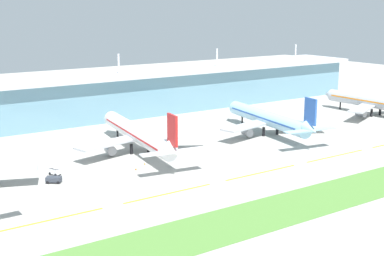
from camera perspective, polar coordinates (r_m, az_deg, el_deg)
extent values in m
plane|color=#A8A59E|center=(174.73, 7.22, -4.21)|extent=(600.00, 600.00, 0.00)
cube|color=#6693A8|center=(257.17, -8.19, 3.35)|extent=(280.00, 28.00, 18.74)
cube|color=silver|center=(255.73, -8.26, 5.62)|extent=(288.00, 34.00, 1.80)
cylinder|color=silver|center=(250.15, -7.73, 6.73)|extent=(0.90, 0.90, 9.00)
cylinder|color=silver|center=(279.69, 2.64, 7.45)|extent=(0.90, 0.90, 9.00)
cylinder|color=silver|center=(316.47, 10.85, 7.84)|extent=(0.90, 0.90, 9.00)
cylinder|color=white|center=(192.96, -5.84, -0.56)|extent=(14.34, 58.88, 5.80)
cone|color=white|center=(221.99, -8.64, 1.11)|extent=(6.04, 4.76, 5.51)
cone|color=white|center=(163.57, -1.92, -2.48)|extent=(5.85, 7.28, 5.72)
cube|color=red|center=(162.90, -2.08, -0.21)|extent=(1.63, 6.43, 9.50)
cube|color=white|center=(161.99, -3.77, -2.73)|extent=(10.36, 4.63, 0.36)
cube|color=white|center=(166.29, -0.26, -2.29)|extent=(10.36, 4.63, 0.36)
cube|color=#B7BABF|center=(185.50, -8.84, -1.60)|extent=(24.93, 12.24, 0.70)
cylinder|color=gray|center=(187.87, -8.59, -2.29)|extent=(3.82, 4.92, 3.20)
cube|color=#B7BABF|center=(193.63, -2.04, -0.85)|extent=(24.14, 18.02, 0.70)
cylinder|color=gray|center=(195.11, -2.53, -1.59)|extent=(3.82, 4.92, 3.20)
cylinder|color=black|center=(214.29, -7.85, -0.57)|extent=(0.70, 0.70, 3.60)
cylinder|color=black|center=(190.31, -6.40, -2.22)|extent=(1.10, 1.10, 3.60)
cylinder|color=black|center=(192.45, -4.61, -2.01)|extent=(1.10, 1.10, 3.60)
cube|color=red|center=(192.87, -5.84, -0.44)|extent=(13.52, 53.09, 0.60)
cylinder|color=#9ED1EA|center=(220.27, 7.88, 1.05)|extent=(14.39, 52.39, 5.80)
cone|color=#9ED1EA|center=(243.90, 4.33, 2.26)|extent=(6.10, 4.86, 5.51)
cone|color=#9ED1EA|center=(196.77, 12.44, -0.17)|extent=(5.96, 7.35, 5.72)
cube|color=#2D5BB7|center=(196.25, 12.36, 1.72)|extent=(1.75, 6.43, 9.50)
cube|color=#9ED1EA|center=(193.99, 11.05, -0.35)|extent=(10.39, 4.82, 0.36)
cube|color=#9ED1EA|center=(200.52, 13.61, -0.05)|extent=(10.39, 4.82, 0.36)
cube|color=#B7BABF|center=(210.68, 5.76, 0.21)|extent=(24.90, 11.81, 0.70)
cylinder|color=gray|center=(213.10, 5.83, -0.42)|extent=(3.90, 4.97, 3.20)
cube|color=#B7BABF|center=(223.62, 11.07, 0.76)|extent=(24.01, 18.36, 0.70)
cylinder|color=gray|center=(224.66, 10.58, 0.11)|extent=(3.90, 4.97, 3.20)
cylinder|color=black|center=(237.55, 5.31, 0.80)|extent=(0.70, 0.70, 3.60)
cylinder|color=black|center=(217.11, 7.55, -0.39)|extent=(1.10, 1.10, 3.60)
cylinder|color=black|center=(220.54, 8.96, -0.23)|extent=(1.10, 1.10, 3.60)
cube|color=#2D5BB7|center=(220.19, 7.88, 1.15)|extent=(13.56, 47.26, 0.60)
cylinder|color=#ADB2BC|center=(270.35, 18.34, 2.67)|extent=(6.45, 48.40, 5.80)
cone|color=#ADB2BC|center=(286.40, 14.16, 3.46)|extent=(5.56, 4.07, 5.51)
cube|color=#B7BABF|center=(258.48, 17.51, 2.00)|extent=(24.76, 15.56, 0.70)
cylinder|color=gray|center=(260.78, 17.38, 1.47)|extent=(3.26, 4.54, 3.20)
cylinder|color=black|center=(282.08, 15.34, 2.29)|extent=(0.70, 0.70, 3.60)
cylinder|color=black|center=(266.87, 18.38, 1.52)|extent=(1.10, 1.10, 3.60)
cylinder|color=black|center=(271.98, 19.18, 1.66)|extent=(1.10, 1.10, 3.60)
cube|color=orange|center=(270.29, 18.35, 2.75)|extent=(6.43, 43.57, 0.60)
cube|color=yellow|center=(136.93, -14.80, -9.37)|extent=(28.00, 0.70, 0.04)
cube|color=yellow|center=(150.59, -2.47, -6.90)|extent=(28.00, 0.70, 0.04)
cube|color=yellow|center=(170.06, 7.32, -4.68)|extent=(28.00, 0.70, 0.04)
cube|color=yellow|center=(193.58, 14.88, -2.86)|extent=(28.00, 0.70, 0.04)
cube|color=#518438|center=(154.51, 14.76, -6.80)|extent=(300.00, 18.00, 0.10)
cube|color=silver|center=(171.22, -14.24, -4.42)|extent=(3.06, 4.02, 1.60)
cube|color=silver|center=(170.89, -14.26, -4.06)|extent=(2.92, 3.69, 0.16)
cylinder|color=black|center=(171.82, -14.72, -4.67)|extent=(0.67, 0.97, 0.90)
cylinder|color=black|center=(172.86, -14.32, -4.54)|extent=(0.67, 0.97, 0.90)
cylinder|color=black|center=(170.04, -14.14, -4.82)|extent=(0.67, 0.97, 0.90)
cylinder|color=black|center=(171.09, -13.74, -4.69)|extent=(0.67, 0.97, 0.90)
cube|color=#333842|center=(163.97, -14.35, -5.23)|extent=(4.97, 4.53, 1.40)
cylinder|color=black|center=(164.76, -13.72, -5.36)|extent=(0.93, 0.81, 0.90)
cylinder|color=black|center=(162.78, -13.92, -5.60)|extent=(0.93, 0.81, 0.90)
cylinder|color=black|center=(165.59, -14.75, -5.33)|extent=(0.93, 0.81, 0.90)
cylinder|color=black|center=(163.62, -14.96, -5.56)|extent=(0.93, 0.81, 0.90)
cone|color=orange|center=(172.13, -5.93, -4.31)|extent=(0.56, 0.56, 0.70)
cone|color=orange|center=(177.71, -5.00, -3.75)|extent=(0.56, 0.56, 0.70)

